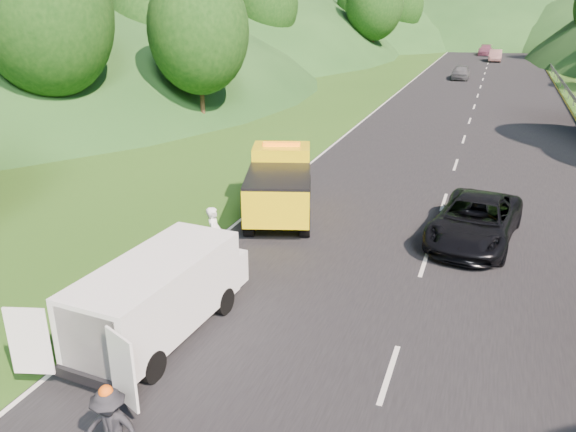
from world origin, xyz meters
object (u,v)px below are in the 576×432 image
at_px(woman, 216,263).
at_px(passing_suv, 472,242).
at_px(suitcase, 167,258).
at_px(tow_truck, 280,183).
at_px(white_van, 161,293).
at_px(child, 221,282).

bearing_deg(woman, passing_suv, -75.93).
distance_m(woman, suitcase, 1.49).
xyz_separation_m(tow_truck, woman, (-0.35, -4.71, -1.25)).
relative_size(tow_truck, white_van, 1.08).
bearing_deg(white_van, tow_truck, 95.64).
height_order(woman, passing_suv, woman).
distance_m(white_van, child, 3.17).
height_order(tow_truck, passing_suv, tow_truck).
bearing_deg(passing_suv, tow_truck, -173.68).
bearing_deg(suitcase, tow_truck, 73.82).
bearing_deg(suitcase, white_van, -59.58).
bearing_deg(tow_truck, passing_suv, -19.29).
bearing_deg(passing_suv, suitcase, -140.64).
bearing_deg(tow_truck, child, -104.25).
relative_size(tow_truck, suitcase, 10.23).
xyz_separation_m(suitcase, passing_suv, (8.63, 5.29, -0.31)).
height_order(white_van, passing_suv, white_van).
xyz_separation_m(tow_truck, white_van, (0.32, -8.73, -0.10)).
distance_m(child, passing_suv, 8.71).
bearing_deg(suitcase, child, -8.58).
bearing_deg(woman, suitcase, 104.58).
height_order(white_van, woman, white_van).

